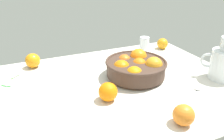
% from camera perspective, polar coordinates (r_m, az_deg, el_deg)
% --- Properties ---
extents(ground_plane, '(1.19, 0.86, 0.03)m').
position_cam_1_polar(ground_plane, '(0.98, -0.48, -4.89)').
color(ground_plane, silver).
extents(fruit_bowl, '(0.28, 0.28, 0.11)m').
position_cam_1_polar(fruit_bowl, '(1.04, 6.12, 0.69)').
color(fruit_bowl, '#473328').
rests_on(fruit_bowl, ground_plane).
extents(second_glass, '(0.06, 0.06, 0.08)m').
position_cam_1_polar(second_glass, '(1.40, 8.28, 6.51)').
color(second_glass, white).
rests_on(second_glass, ground_plane).
extents(loose_orange_0, '(0.07, 0.07, 0.07)m').
position_cam_1_polar(loose_orange_0, '(1.21, -19.63, 2.28)').
color(loose_orange_0, orange).
rests_on(loose_orange_0, ground_plane).
extents(loose_orange_1, '(0.08, 0.08, 0.08)m').
position_cam_1_polar(loose_orange_1, '(0.86, -1.02, -5.60)').
color(loose_orange_1, orange).
rests_on(loose_orange_1, ground_plane).
extents(loose_orange_2, '(0.07, 0.07, 0.07)m').
position_cam_1_polar(loose_orange_2, '(0.78, 17.86, -10.91)').
color(loose_orange_2, orange).
rests_on(loose_orange_2, ground_plane).
extents(loose_orange_3, '(0.07, 0.07, 0.07)m').
position_cam_1_polar(loose_orange_3, '(1.44, 12.79, 6.61)').
color(loose_orange_3, orange).
rests_on(loose_orange_3, ground_plane).
extents(spoon, '(0.17, 0.04, 0.01)m').
position_cam_1_polar(spoon, '(0.99, 19.65, -5.20)').
color(spoon, silver).
rests_on(spoon, ground_plane).
extents(herb_sprig_0, '(0.05, 0.04, 0.01)m').
position_cam_1_polar(herb_sprig_0, '(1.14, -23.68, -1.68)').
color(herb_sprig_0, '#407B34').
rests_on(herb_sprig_0, ground_plane).
extents(herb_sprig_1, '(0.04, 0.03, 0.01)m').
position_cam_1_polar(herb_sprig_1, '(1.08, -25.51, -3.68)').
color(herb_sprig_1, '#338B3C').
rests_on(herb_sprig_1, ground_plane).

